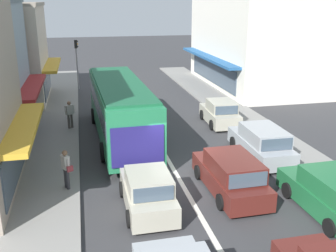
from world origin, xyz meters
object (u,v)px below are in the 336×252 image
at_px(parked_wagon_kerb_second, 261,143).
at_px(parked_hatchback_kerb_third, 220,113).
at_px(city_bus, 120,106).
at_px(traffic_light_downstreet, 77,56).
at_px(pedestrian_with_handbag_near, 66,167).
at_px(pedestrian_browsing_midblock, 70,113).
at_px(parked_wagon_kerb_front, 332,195).
at_px(wagon_behind_bus_near, 231,175).
at_px(hatchback_queue_gap_filler, 148,192).

distance_m(parked_wagon_kerb_second, parked_hatchback_kerb_third, 5.58).
bearing_deg(city_bus, traffic_light_downstreet, 99.21).
height_order(parked_hatchback_kerb_third, pedestrian_with_handbag_near, pedestrian_with_handbag_near).
distance_m(pedestrian_with_handbag_near, pedestrian_browsing_midblock, 8.02).
height_order(parked_wagon_kerb_second, pedestrian_browsing_midblock, pedestrian_browsing_midblock).
bearing_deg(parked_wagon_kerb_front, wagon_behind_bus_near, 140.46).
height_order(wagon_behind_bus_near, pedestrian_browsing_midblock, pedestrian_browsing_midblock).
bearing_deg(parked_hatchback_kerb_third, city_bus, -167.19).
distance_m(city_bus, parked_wagon_kerb_second, 7.72).
bearing_deg(hatchback_queue_gap_filler, pedestrian_with_handbag_near, 143.99).
xyz_separation_m(parked_wagon_kerb_front, parked_hatchback_kerb_third, (-0.22, 11.09, -0.04)).
distance_m(hatchback_queue_gap_filler, wagon_behind_bus_near, 3.53).
bearing_deg(pedestrian_browsing_midblock, parked_wagon_kerb_front, -52.07).
height_order(city_bus, parked_wagon_kerb_front, city_bus).
relative_size(city_bus, pedestrian_with_handbag_near, 6.70).
bearing_deg(parked_wagon_kerb_front, parked_hatchback_kerb_third, 91.14).
bearing_deg(pedestrian_with_handbag_near, traffic_light_downstreet, 88.36).
xyz_separation_m(parked_wagon_kerb_second, pedestrian_with_handbag_near, (-9.18, -1.63, 0.32)).
bearing_deg(wagon_behind_bus_near, parked_hatchback_kerb_third, 72.84).
bearing_deg(hatchback_queue_gap_filler, parked_wagon_kerb_front, -15.38).
relative_size(pedestrian_with_handbag_near, pedestrian_browsing_midblock, 1.00).
distance_m(city_bus, parked_wagon_kerb_front, 11.70).
bearing_deg(traffic_light_downstreet, parked_wagon_kerb_front, -69.47).
xyz_separation_m(parked_hatchback_kerb_third, traffic_light_downstreet, (-8.51, 12.24, 2.15)).
relative_size(parked_wagon_kerb_front, parked_hatchback_kerb_third, 1.20).
xyz_separation_m(wagon_behind_bus_near, parked_wagon_kerb_second, (2.80, 3.11, 0.00)).
xyz_separation_m(wagon_behind_bus_near, pedestrian_with_handbag_near, (-6.39, 1.48, 0.32)).
xyz_separation_m(wagon_behind_bus_near, parked_hatchback_kerb_third, (2.68, 8.69, -0.04)).
height_order(hatchback_queue_gap_filler, traffic_light_downstreet, traffic_light_downstreet).
bearing_deg(wagon_behind_bus_near, pedestrian_with_handbag_near, 166.96).
bearing_deg(city_bus, parked_hatchback_kerb_third, 12.81).
distance_m(parked_wagon_kerb_front, parked_hatchback_kerb_third, 11.09).
height_order(hatchback_queue_gap_filler, parked_wagon_kerb_front, parked_wagon_kerb_front).
bearing_deg(city_bus, hatchback_queue_gap_filler, -88.93).
xyz_separation_m(hatchback_queue_gap_filler, parked_wagon_kerb_front, (6.37, -1.75, 0.04)).
xyz_separation_m(traffic_light_downstreet, pedestrian_browsing_midblock, (-0.54, -11.43, -1.79)).
distance_m(wagon_behind_bus_near, traffic_light_downstreet, 21.83).
distance_m(hatchback_queue_gap_filler, pedestrian_browsing_midblock, 10.56).
relative_size(parked_wagon_kerb_front, parked_wagon_kerb_second, 1.00).
distance_m(wagon_behind_bus_near, parked_wagon_kerb_second, 4.19).
relative_size(parked_wagon_kerb_second, traffic_light_downstreet, 1.08).
relative_size(parked_wagon_kerb_front, pedestrian_with_handbag_near, 2.78).
bearing_deg(city_bus, parked_wagon_kerb_second, -32.90).
bearing_deg(pedestrian_browsing_midblock, parked_wagon_kerb_second, -34.87).
height_order(hatchback_queue_gap_filler, wagon_behind_bus_near, wagon_behind_bus_near).
bearing_deg(traffic_light_downstreet, city_bus, -80.79).
xyz_separation_m(hatchback_queue_gap_filler, wagon_behind_bus_near, (3.47, 0.64, 0.04)).
distance_m(city_bus, wagon_behind_bus_near, 8.19).
bearing_deg(traffic_light_downstreet, pedestrian_browsing_midblock, -92.71).
xyz_separation_m(parked_wagon_kerb_front, traffic_light_downstreet, (-8.73, 23.32, 2.11)).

